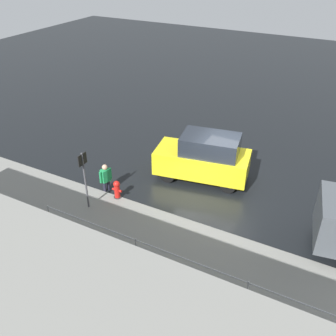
{
  "coord_description": "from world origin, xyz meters",
  "views": [
    {
      "loc": [
        -3.86,
        12.43,
        8.87
      ],
      "look_at": [
        2.2,
        1.0,
        0.9
      ],
      "focal_mm": 40.0,
      "sensor_mm": 36.0,
      "label": 1
    }
  ],
  "objects": [
    {
      "name": "fire_hydrant",
      "position": [
        3.59,
        2.68,
        0.4
      ],
      "size": [
        0.42,
        0.31,
        0.8
      ],
      "color": "red",
      "rests_on": "ground"
    },
    {
      "name": "ground_plane",
      "position": [
        0.0,
        0.0,
        0.0
      ],
      "size": [
        60.0,
        60.0,
        0.0
      ],
      "primitive_type": "plane",
      "color": "black"
    },
    {
      "name": "moving_hatchback",
      "position": [
        1.16,
        -0.27,
        1.03
      ],
      "size": [
        4.14,
        2.36,
        2.06
      ],
      "color": "yellow",
      "rests_on": "ground"
    },
    {
      "name": "pedestrian",
      "position": [
        4.29,
        2.43,
        0.68
      ],
      "size": [
        0.35,
        0.54,
        1.22
      ],
      "color": "#1E8C4C",
      "rests_on": "ground"
    },
    {
      "name": "kerb_strip",
      "position": [
        0.0,
        4.2,
        0.02
      ],
      "size": [
        24.0,
        3.2,
        0.04
      ],
      "primitive_type": "cube",
      "color": "slate",
      "rests_on": "ground"
    },
    {
      "name": "metal_railing",
      "position": [
        -0.75,
        5.32,
        0.74
      ],
      "size": [
        10.73,
        0.04,
        1.05
      ],
      "color": "#B7BABF",
      "rests_on": "ground"
    },
    {
      "name": "sign_post",
      "position": [
        4.23,
        3.7,
        1.58
      ],
      "size": [
        0.07,
        0.44,
        2.4
      ],
      "color": "#4C4C51",
      "rests_on": "ground"
    }
  ]
}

